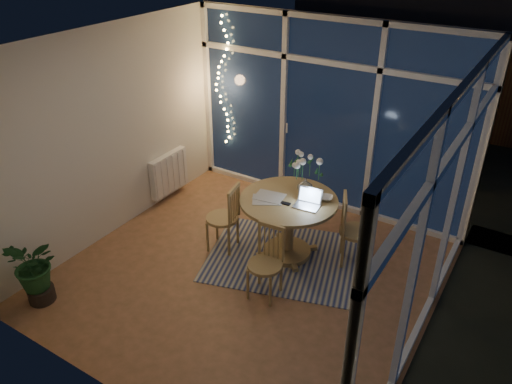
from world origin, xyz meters
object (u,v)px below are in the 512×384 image
Objects in this scene: chair_right at (357,230)px; potted_plant at (36,272)px; chair_front at (265,264)px; flower_vase at (305,185)px; chair_left at (222,217)px; dining_table at (288,227)px; laptop at (307,199)px.

potted_plant is (-2.59, -2.42, -0.07)m from chair_right.
potted_plant is (-2.00, -1.34, -0.04)m from chair_front.
flower_vase reaches higher than chair_right.
chair_right is 1.07× the size of chair_front.
flower_vase reaches higher than chair_left.
potted_plant is at bearing -42.57° from chair_left.
dining_table is 1.27× the size of chair_left.
chair_front is 4.04× the size of flower_vase.
chair_left is at bearing 86.44° from chair_right.
laptop is at bearing 98.70° from chair_right.
chair_front is at bearing -103.43° from laptop.
chair_left is 1.61m from chair_right.
chair_right reaches higher than chair_left.
flower_vase reaches higher than potted_plant.
flower_vase is at bearing 110.57° from chair_left.
chair_left reaches higher than potted_plant.
chair_left is 1.03m from chair_front.
chair_front is 3.00× the size of laptop.
laptop is 0.32m from flower_vase.
chair_left is 4.28× the size of flower_vase.
chair_left is 2.14m from potted_plant.
chair_front is 2.41m from potted_plant.
chair_front is at bearing -78.86° from dining_table.
laptop is at bearing -9.68° from dining_table.
chair_left is at bearing -147.60° from flower_vase.
chair_front is (0.90, -0.50, -0.03)m from chair_left.
chair_front is 1.12× the size of potted_plant.
chair_right is at bearing 56.74° from chair_front.
chair_front is 0.88m from laptop.
chair_right is at bearing 27.38° from laptop.
chair_left is (-0.75, -0.29, 0.06)m from dining_table.
chair_front is (-0.60, -1.08, -0.03)m from chair_right.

